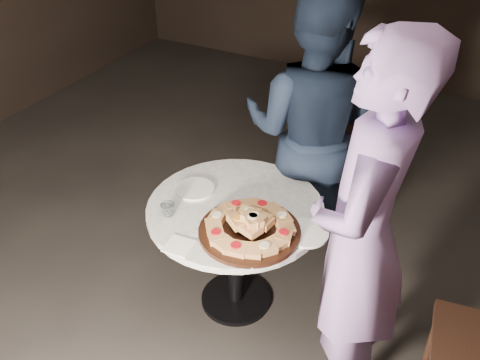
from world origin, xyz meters
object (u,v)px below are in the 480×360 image
Objects in this scene: table at (235,226)px; water_glass at (168,210)px; diner_teal at (361,238)px; serving_board at (250,231)px; focaccia_pile at (250,225)px; diner_navy at (311,130)px; chair_far at (337,139)px.

table is 16.02× the size of water_glass.
serving_board is at bearing -98.93° from diner_teal.
focaccia_pile is 5.98× the size of water_glass.
diner_navy reaches higher than serving_board.
table is 0.26m from serving_board.
chair_far reaches higher than serving_board.
diner_teal reaches higher than water_glass.
diner_teal is at bearing -4.48° from focaccia_pile.
table is 0.69× the size of diner_navy.
focaccia_pile is 0.46× the size of chair_far.
table is 2.68× the size of focaccia_pile.
chair_far reaches higher than table.
focaccia_pile is at bearing -98.93° from diner_teal.
diner_teal reaches higher than focaccia_pile.
table is at bearing 39.71° from water_glass.
serving_board is 0.04m from focaccia_pile.
focaccia_pile reaches higher than serving_board.
chair_far is at bearing 81.31° from table.
diner_navy is (0.14, 0.63, 0.29)m from table.
chair_far is (0.17, 1.09, -0.00)m from table.
serving_board is 1.12× the size of focaccia_pile.
table is at bearing -110.29° from diner_teal.
diner_navy is (0.40, 0.84, 0.13)m from water_glass.
diner_teal reaches higher than diner_navy.
diner_navy is at bearing 74.01° from chair_far.
serving_board is 6.72× the size of water_glass.
chair_far is (0.01, 1.24, -0.14)m from serving_board.
diner_teal is at bearing 98.52° from chair_far.
chair_far is (0.01, 1.24, -0.18)m from focaccia_pile.
diner_teal is at bearing 117.29° from diner_navy.
diner_navy is (-0.01, 0.78, 0.15)m from serving_board.
serving_board reaches higher than table.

